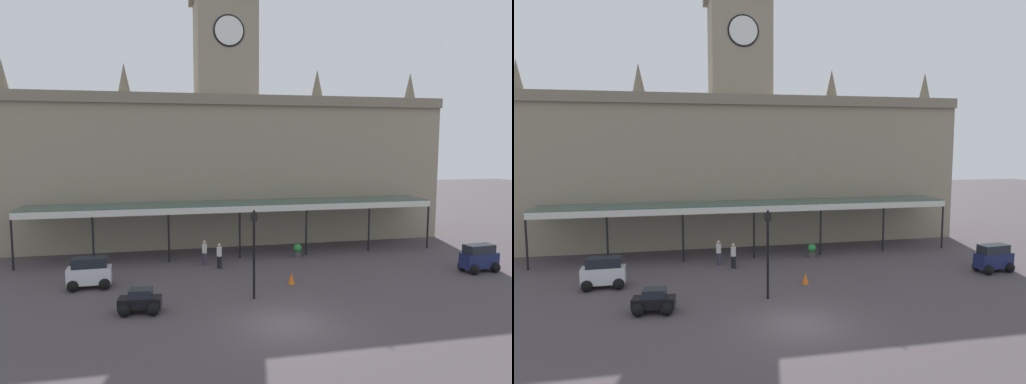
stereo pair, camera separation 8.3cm
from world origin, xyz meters
The scene contains 11 objects.
ground_plane centered at (0.00, 0.00, 0.00)m, with size 140.00×140.00×0.00m, color #494044.
station_building centered at (0.00, 19.14, 6.76)m, with size 36.09×6.85×20.89m.
entrance_canopy centered at (0.00, 13.49, 3.69)m, with size 30.03×3.26×3.84m.
car_black_sedan centered at (-6.59, 2.93, 0.50)m, with size 2.13×1.66×1.19m.
car_white_van centered at (-9.54, 7.38, 0.81)m, with size 2.42×1.63×1.77m.
car_navy_van centered at (14.45, 5.69, 0.81)m, with size 2.49×1.77×1.77m.
pedestrian_beside_cars centered at (-1.79, 9.91, 0.91)m, with size 0.34×0.35×1.67m.
pedestrian_crossing_forecourt centered at (-2.65, 10.98, 0.91)m, with size 0.34×0.36×1.67m.
victorian_lamppost centered at (-0.75, 3.70, 2.97)m, with size 0.30×0.30×4.77m.
traffic_cone centered at (1.93, 5.73, 0.34)m, with size 0.40×0.40×0.67m, color orange.
planter_near_kerb centered at (4.15, 11.70, 0.49)m, with size 0.60×0.60×0.96m.
Camera 2 is at (-5.45, -19.21, 8.30)m, focal length 31.87 mm.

